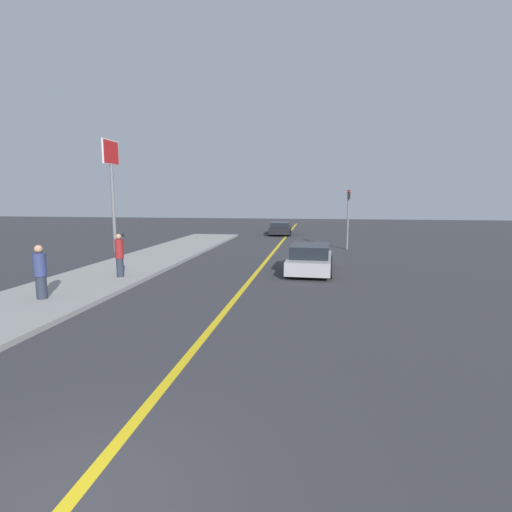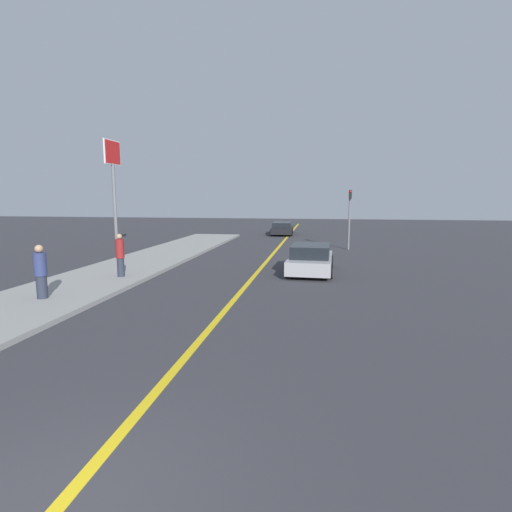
{
  "view_description": "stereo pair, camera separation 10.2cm",
  "coord_description": "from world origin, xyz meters",
  "px_view_note": "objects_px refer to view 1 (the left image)",
  "views": [
    {
      "loc": [
        2.69,
        -3.41,
        3.4
      ],
      "look_at": [
        0.5,
        10.78,
        1.27
      ],
      "focal_mm": 28.0,
      "sensor_mm": 36.0,
      "label": 1
    },
    {
      "loc": [
        2.79,
        -3.4,
        3.4
      ],
      "look_at": [
        0.5,
        10.78,
        1.27
      ],
      "focal_mm": 28.0,
      "sensor_mm": 36.0,
      "label": 2
    }
  ],
  "objects_px": {
    "pedestrian_near_curb": "(40,272)",
    "roadside_sign": "(111,169)",
    "traffic_light": "(348,213)",
    "car_ahead_center": "(280,228)",
    "car_near_right_lane": "(310,259)",
    "pedestrian_mid_group": "(119,255)"
  },
  "relations": [
    {
      "from": "roadside_sign",
      "to": "pedestrian_near_curb",
      "type": "bearing_deg",
      "value": -72.31
    },
    {
      "from": "traffic_light",
      "to": "roadside_sign",
      "type": "height_order",
      "value": "roadside_sign"
    },
    {
      "from": "car_ahead_center",
      "to": "pedestrian_near_curb",
      "type": "height_order",
      "value": "pedestrian_near_curb"
    },
    {
      "from": "pedestrian_near_curb",
      "to": "car_near_right_lane",
      "type": "bearing_deg",
      "value": 38.3
    },
    {
      "from": "pedestrian_mid_group",
      "to": "traffic_light",
      "type": "distance_m",
      "value": 15.13
    },
    {
      "from": "car_near_right_lane",
      "to": "traffic_light",
      "type": "bearing_deg",
      "value": 77.28
    },
    {
      "from": "pedestrian_mid_group",
      "to": "traffic_light",
      "type": "relative_size",
      "value": 0.46
    },
    {
      "from": "pedestrian_near_curb",
      "to": "pedestrian_mid_group",
      "type": "xyz_separation_m",
      "value": [
        0.76,
        3.75,
        0.02
      ]
    },
    {
      "from": "car_ahead_center",
      "to": "roadside_sign",
      "type": "xyz_separation_m",
      "value": [
        -9.15,
        -13.18,
        4.51
      ]
    },
    {
      "from": "car_near_right_lane",
      "to": "pedestrian_mid_group",
      "type": "relative_size",
      "value": 2.4
    },
    {
      "from": "car_ahead_center",
      "to": "pedestrian_mid_group",
      "type": "distance_m",
      "value": 21.78
    },
    {
      "from": "car_near_right_lane",
      "to": "car_ahead_center",
      "type": "relative_size",
      "value": 0.89
    },
    {
      "from": "pedestrian_near_curb",
      "to": "roadside_sign",
      "type": "distance_m",
      "value": 13.09
    },
    {
      "from": "traffic_light",
      "to": "roadside_sign",
      "type": "distance_m",
      "value": 15.05
    },
    {
      "from": "pedestrian_near_curb",
      "to": "traffic_light",
      "type": "relative_size",
      "value": 0.45
    },
    {
      "from": "pedestrian_mid_group",
      "to": "roadside_sign",
      "type": "distance_m",
      "value": 10.13
    },
    {
      "from": "pedestrian_near_curb",
      "to": "roadside_sign",
      "type": "bearing_deg",
      "value": 107.69
    },
    {
      "from": "car_ahead_center",
      "to": "pedestrian_near_curb",
      "type": "xyz_separation_m",
      "value": [
        -5.37,
        -25.03,
        0.46
      ]
    },
    {
      "from": "car_ahead_center",
      "to": "traffic_light",
      "type": "height_order",
      "value": "traffic_light"
    },
    {
      "from": "car_ahead_center",
      "to": "pedestrian_near_curb",
      "type": "bearing_deg",
      "value": -105.04
    },
    {
      "from": "traffic_light",
      "to": "pedestrian_mid_group",
      "type": "bearing_deg",
      "value": -131.11
    },
    {
      "from": "car_ahead_center",
      "to": "roadside_sign",
      "type": "relative_size",
      "value": 0.7
    }
  ]
}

